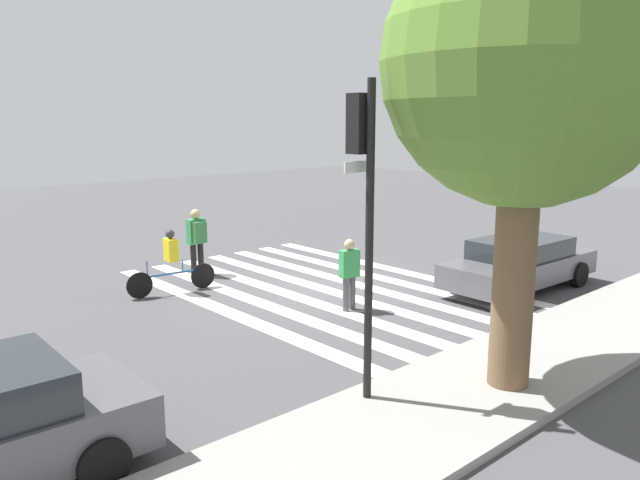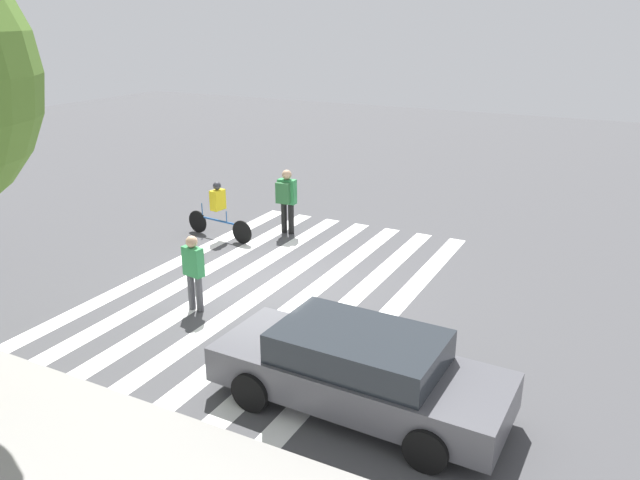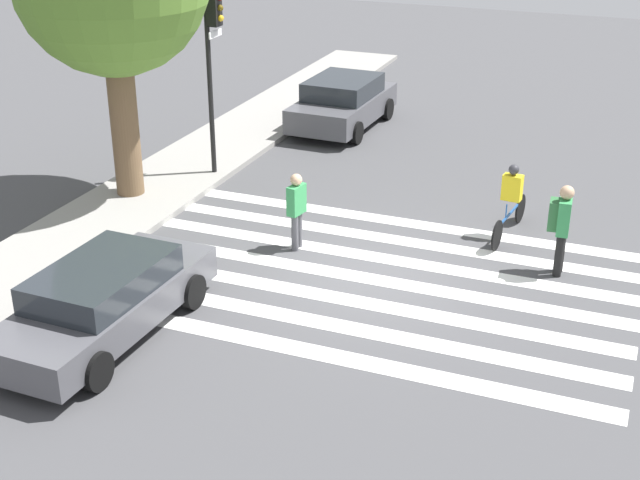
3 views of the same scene
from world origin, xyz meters
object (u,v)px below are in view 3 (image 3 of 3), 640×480
object	(u,v)px
traffic_light	(212,43)
car_parked_far_curb	(104,299)
cyclist_near_curb	(511,198)
car_parked_silver_sedan	(343,102)
pedestrian_adult_yellow_jacket	(561,223)
pedestrian_child_with_backpack	(297,207)

from	to	relation	value
traffic_light	car_parked_far_curb	bearing A→B (deg)	-166.37
cyclist_near_curb	car_parked_silver_sedan	distance (m)	8.44
pedestrian_adult_yellow_jacket	car_parked_far_curb	bearing A→B (deg)	-56.64
traffic_light	car_parked_silver_sedan	world-z (taller)	traffic_light
pedestrian_adult_yellow_jacket	cyclist_near_curb	distance (m)	1.90
traffic_light	car_parked_silver_sedan	distance (m)	5.88
pedestrian_adult_yellow_jacket	car_parked_silver_sedan	distance (m)	10.32
car_parked_far_curb	cyclist_near_curb	bearing A→B (deg)	-38.07
pedestrian_child_with_backpack	car_parked_silver_sedan	xyz separation A→B (m)	(8.22, 2.06, -0.17)
cyclist_near_curb	car_parked_silver_sedan	world-z (taller)	cyclist_near_curb
pedestrian_child_with_backpack	car_parked_far_curb	world-z (taller)	pedestrian_child_with_backpack
cyclist_near_curb	car_parked_far_curb	distance (m)	8.68
traffic_light	cyclist_near_curb	distance (m)	7.83
traffic_light	cyclist_near_curb	xyz separation A→B (m)	(-0.87, -7.37, -2.49)
pedestrian_adult_yellow_jacket	cyclist_near_curb	xyz separation A→B (m)	(1.45, 1.20, -0.21)
traffic_light	cyclist_near_curb	bearing A→B (deg)	-96.72
pedestrian_child_with_backpack	car_parked_far_curb	bearing A→B (deg)	169.36
pedestrian_adult_yellow_jacket	pedestrian_child_with_backpack	bearing A→B (deg)	-85.44
pedestrian_adult_yellow_jacket	cyclist_near_curb	size ratio (longest dim) A/B	0.80
traffic_light	pedestrian_adult_yellow_jacket	world-z (taller)	traffic_light
traffic_light	car_parked_far_curb	world-z (taller)	traffic_light
pedestrian_adult_yellow_jacket	car_parked_silver_sedan	world-z (taller)	pedestrian_adult_yellow_jacket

